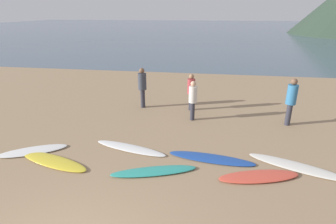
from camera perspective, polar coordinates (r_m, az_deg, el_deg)
name	(u,v)px	position (r m, az deg, el deg)	size (l,w,h in m)	color
ground_plane	(162,100)	(13.19, -1.36, 2.66)	(120.00, 120.00, 0.20)	#997C5B
ocean_water	(202,28)	(68.17, 7.36, 17.38)	(140.00, 100.00, 0.01)	#475B6B
surfboard_0	(33,151)	(9.17, -26.87, -7.38)	(1.96, 0.57, 0.07)	white
surfboard_1	(53,161)	(8.33, -23.32, -9.63)	(2.35, 0.57, 0.08)	yellow
surfboard_2	(130,148)	(8.43, -8.09, -7.65)	(2.42, 0.45, 0.06)	white
surfboard_3	(154,171)	(7.26, -3.03, -12.51)	(2.29, 0.46, 0.08)	teal
surfboard_4	(211,158)	(7.92, 9.21, -9.75)	(2.49, 0.53, 0.06)	#1E479E
surfboard_5	(259,176)	(7.42, 18.87, -12.88)	(2.14, 0.57, 0.09)	#D84C38
surfboard_6	(297,167)	(8.24, 25.79, -10.46)	(2.59, 0.54, 0.06)	silver
person_0	(142,85)	(11.61, -5.52, 5.86)	(0.36, 0.36, 1.76)	#2D2D38
person_1	(191,89)	(11.30, 4.96, 4.88)	(0.32, 0.32, 1.58)	#2D2D38
person_2	(193,97)	(10.23, 5.34, 3.12)	(0.32, 0.32, 1.57)	#2D2D38
person_3	(291,98)	(10.67, 24.86, 2.70)	(0.36, 0.36, 1.78)	#2D2D38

